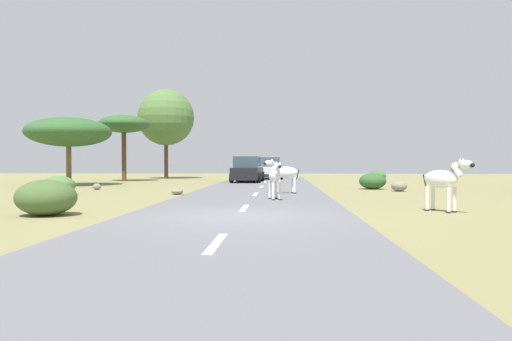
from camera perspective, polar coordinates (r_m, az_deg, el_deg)
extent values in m
plane|color=olive|center=(11.97, -1.97, -5.77)|extent=(90.00, 90.00, 0.00)
cube|color=slate|center=(11.97, -2.19, -5.65)|extent=(6.00, 64.00, 0.05)
cube|color=silver|center=(8.03, -4.84, -8.76)|extent=(0.16, 2.00, 0.01)
cube|color=silver|center=(13.95, -1.43, -4.58)|extent=(0.16, 2.00, 0.01)
cube|color=silver|center=(19.92, -0.07, -2.88)|extent=(0.16, 2.00, 0.01)
cube|color=silver|center=(25.90, 0.67, -1.97)|extent=(0.16, 2.00, 0.01)
cube|color=silver|center=(31.89, 1.12, -1.40)|extent=(0.16, 2.00, 0.01)
cube|color=silver|center=(37.88, 1.44, -1.01)|extent=(0.16, 2.00, 0.01)
ellipsoid|color=silver|center=(17.16, 2.28, -0.70)|extent=(0.59, 1.02, 0.45)
cylinder|color=silver|center=(16.86, 2.09, -2.50)|extent=(0.12, 0.12, 0.65)
cylinder|color=#28231E|center=(16.88, 2.09, -3.53)|extent=(0.13, 0.13, 0.04)
cylinder|color=silver|center=(16.91, 2.90, -2.49)|extent=(0.12, 0.12, 0.65)
cylinder|color=#28231E|center=(16.93, 2.90, -3.52)|extent=(0.13, 0.13, 0.04)
cylinder|color=silver|center=(17.47, 1.67, -2.37)|extent=(0.12, 0.12, 0.65)
cylinder|color=#28231E|center=(17.49, 1.67, -3.37)|extent=(0.13, 0.13, 0.04)
cylinder|color=silver|center=(17.52, 2.45, -2.36)|extent=(0.12, 0.12, 0.65)
cylinder|color=#28231E|center=(17.54, 2.45, -3.36)|extent=(0.13, 0.13, 0.04)
cylinder|color=silver|center=(16.71, 2.61, 0.06)|extent=(0.25, 0.37, 0.39)
cube|color=black|center=(16.71, 2.61, 0.33)|extent=(0.11, 0.32, 0.27)
ellipsoid|color=silver|center=(16.49, 2.78, 0.54)|extent=(0.26, 0.45, 0.21)
ellipsoid|color=black|center=(16.32, 2.91, 0.48)|extent=(0.15, 0.17, 0.13)
cone|color=silver|center=(16.57, 2.49, 0.91)|extent=(0.09, 0.09, 0.12)
cone|color=silver|center=(16.60, 2.91, 0.91)|extent=(0.09, 0.09, 0.12)
cylinder|color=black|center=(17.64, 1.95, -0.93)|extent=(0.06, 0.14, 0.39)
ellipsoid|color=silver|center=(20.42, 3.68, -0.22)|extent=(1.11, 0.66, 0.49)
cylinder|color=silver|center=(20.49, 2.66, -1.79)|extent=(0.13, 0.13, 0.71)
cylinder|color=#28231E|center=(20.51, 2.66, -2.71)|extent=(0.15, 0.15, 0.05)
cylinder|color=silver|center=(20.23, 2.84, -1.83)|extent=(0.13, 0.13, 0.71)
cylinder|color=#28231E|center=(20.25, 2.84, -2.76)|extent=(0.15, 0.15, 0.05)
cylinder|color=silver|center=(20.66, 4.49, -1.77)|extent=(0.13, 0.13, 0.71)
cylinder|color=#28231E|center=(20.68, 4.49, -2.68)|extent=(0.15, 0.15, 0.05)
cylinder|color=silver|center=(20.41, 4.70, -1.80)|extent=(0.13, 0.13, 0.71)
cylinder|color=#28231E|center=(20.43, 4.70, -2.73)|extent=(0.15, 0.15, 0.05)
cylinder|color=silver|center=(20.30, 2.32, 0.49)|extent=(0.41, 0.28, 0.42)
cube|color=black|center=(20.29, 2.32, 0.73)|extent=(0.34, 0.12, 0.29)
ellipsoid|color=silver|center=(20.24, 1.65, 0.93)|extent=(0.49, 0.30, 0.23)
ellipsoid|color=black|center=(20.20, 1.14, 0.88)|extent=(0.19, 0.17, 0.14)
cone|color=silver|center=(20.33, 1.92, 1.25)|extent=(0.10, 0.10, 0.13)
cone|color=silver|center=(20.20, 2.00, 1.25)|extent=(0.10, 0.10, 0.13)
cylinder|color=black|center=(20.57, 5.08, -0.47)|extent=(0.15, 0.07, 0.42)
ellipsoid|color=silver|center=(14.35, 21.49, -0.95)|extent=(0.97, 1.11, 0.50)
cylinder|color=silver|center=(14.07, 22.31, -3.34)|extent=(0.15, 0.15, 0.72)
cylinder|color=#28231E|center=(14.10, 22.30, -4.71)|extent=(0.17, 0.17, 0.05)
cylinder|color=silver|center=(14.29, 22.93, -3.28)|extent=(0.15, 0.15, 0.72)
cylinder|color=#28231E|center=(14.32, 22.92, -4.63)|extent=(0.17, 0.17, 0.05)
cylinder|color=silver|center=(14.47, 20.04, -3.21)|extent=(0.15, 0.15, 0.72)
cylinder|color=#28231E|center=(14.50, 20.03, -4.54)|extent=(0.17, 0.17, 0.05)
cylinder|color=silver|center=(14.69, 20.67, -3.15)|extent=(0.15, 0.15, 0.72)
cylinder|color=#28231E|center=(14.72, 20.66, -4.46)|extent=(0.17, 0.17, 0.05)
cylinder|color=silver|center=(14.05, 23.19, 0.05)|extent=(0.38, 0.42, 0.43)
cube|color=black|center=(14.05, 23.19, 0.41)|extent=(0.24, 0.31, 0.29)
ellipsoid|color=silver|center=(13.91, 24.05, 0.69)|extent=(0.43, 0.49, 0.23)
ellipsoid|color=black|center=(13.82, 24.70, 0.61)|extent=(0.21, 0.21, 0.14)
cone|color=silver|center=(13.92, 23.51, 1.17)|extent=(0.12, 0.12, 0.14)
cone|color=silver|center=(14.03, 23.81, 1.17)|extent=(0.12, 0.12, 0.14)
cylinder|color=black|center=(14.66, 19.79, -1.27)|extent=(0.12, 0.14, 0.43)
cube|color=silver|center=(38.06, 1.57, -0.14)|extent=(2.11, 4.32, 0.80)
cube|color=#334751|center=(38.25, 1.56, 1.04)|extent=(1.80, 2.32, 0.76)
cube|color=black|center=(35.91, 1.74, -0.64)|extent=(1.72, 0.29, 0.24)
cylinder|color=black|center=(36.68, 0.27, -0.55)|extent=(0.27, 0.69, 0.68)
cylinder|color=black|center=(36.77, 3.07, -0.55)|extent=(0.27, 0.69, 0.68)
cylinder|color=black|center=(39.38, 0.16, -0.44)|extent=(0.27, 0.69, 0.68)
cylinder|color=black|center=(39.46, 2.78, -0.44)|extent=(0.27, 0.69, 0.68)
cube|color=black|center=(32.15, -1.03, -0.35)|extent=(2.01, 4.29, 0.80)
cube|color=#334751|center=(31.94, -1.07, 1.04)|extent=(1.75, 2.28, 0.76)
cube|color=black|center=(34.30, -0.58, -0.72)|extent=(1.72, 0.25, 0.24)
cylinder|color=black|center=(33.40, 0.79, -0.71)|extent=(0.25, 0.69, 0.68)
cylinder|color=black|center=(33.62, -2.27, -0.70)|extent=(0.25, 0.69, 0.68)
cylinder|color=black|center=(30.72, 0.33, -0.87)|extent=(0.25, 0.69, 0.68)
cylinder|color=black|center=(30.95, -2.99, -0.85)|extent=(0.25, 0.69, 0.68)
cylinder|color=#4C3823|center=(35.84, -15.71, 1.59)|extent=(0.33, 0.33, 3.56)
ellipsoid|color=#2D5628|center=(35.94, -15.73, 5.45)|extent=(3.66, 3.66, 1.28)
cylinder|color=brown|center=(30.31, -21.75, 0.50)|extent=(0.30, 0.30, 2.33)
ellipsoid|color=#2D5628|center=(30.36, -21.78, 4.35)|extent=(4.99, 4.99, 1.75)
cylinder|color=#4C3823|center=(40.39, -10.84, 1.35)|extent=(0.33, 0.33, 3.28)
sphere|color=#4C7038|center=(40.56, -10.85, 6.34)|extent=(4.73, 4.73, 4.73)
ellipsoid|color=#2D5628|center=(25.19, 13.96, -1.26)|extent=(1.39, 1.26, 0.84)
ellipsoid|color=#386633|center=(36.13, 14.50, -0.63)|extent=(1.26, 1.13, 0.75)
ellipsoid|color=#425B2D|center=(13.61, -24.10, -3.02)|extent=(1.59, 1.43, 0.95)
ellipsoid|color=#4C7038|center=(21.73, -22.80, -1.68)|extent=(1.38, 1.25, 0.83)
ellipsoid|color=gray|center=(25.23, -18.73, -1.87)|extent=(0.43, 0.36, 0.32)
ellipsoid|color=gray|center=(20.79, -9.53, -2.52)|extent=(0.52, 0.55, 0.26)
ellipsoid|color=gray|center=(23.63, 16.96, -1.82)|extent=(0.75, 0.69, 0.51)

